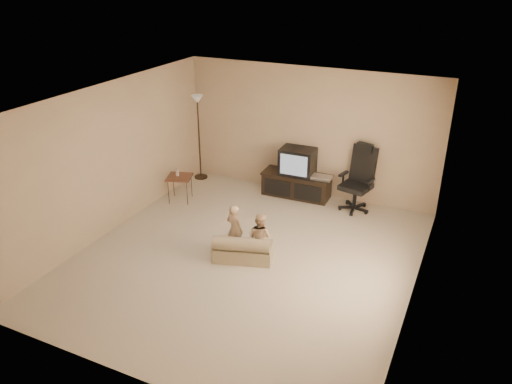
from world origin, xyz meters
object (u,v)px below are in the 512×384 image
at_px(side_table, 179,177).
at_px(toddler_left, 235,229).
at_px(tv_stand, 297,177).
at_px(office_chair, 358,187).
at_px(toddler_right, 260,237).
at_px(floor_lamp, 198,119).
at_px(child_sofa, 243,249).

distance_m(side_table, toddler_left, 2.25).
xyz_separation_m(tv_stand, office_chair, (1.21, -0.06, 0.04)).
height_order(side_table, toddler_left, toddler_left).
height_order(toddler_left, toddler_right, toddler_left).
bearing_deg(toddler_right, floor_lamp, -37.13).
relative_size(tv_stand, toddler_left, 1.63).
bearing_deg(toddler_right, child_sofa, 28.37).
relative_size(toddler_left, toddler_right, 1.05).
xyz_separation_m(tv_stand, side_table, (-1.97, -1.15, 0.08)).
bearing_deg(office_chair, toddler_left, -106.25).
xyz_separation_m(tv_stand, toddler_right, (0.32, -2.45, -0.00)).
relative_size(floor_lamp, child_sofa, 1.78).
bearing_deg(toddler_right, tv_stand, -75.45).
xyz_separation_m(floor_lamp, toddler_left, (2.07, -2.42, -0.88)).
xyz_separation_m(office_chair, child_sofa, (-1.14, -2.48, -0.27)).
xyz_separation_m(side_table, floor_lamp, (-0.22, 1.14, 0.82)).
bearing_deg(child_sofa, toddler_left, 131.62).
bearing_deg(tv_stand, toddler_right, -84.17).
xyz_separation_m(office_chair, floor_lamp, (-3.40, 0.05, 0.85)).
relative_size(side_table, floor_lamp, 0.38).
xyz_separation_m(side_table, child_sofa, (2.05, -1.40, -0.30)).
bearing_deg(tv_stand, toddler_left, -94.44).
distance_m(floor_lamp, toddler_right, 3.62).
distance_m(side_table, child_sofa, 2.50).
relative_size(child_sofa, toddler_right, 1.24).
height_order(floor_lamp, child_sofa, floor_lamp).
bearing_deg(child_sofa, floor_lamp, 114.98).
bearing_deg(office_chair, side_table, -148.06).
distance_m(toddler_left, toddler_right, 0.44).
bearing_deg(toddler_right, side_table, -22.57).
relative_size(tv_stand, floor_lamp, 0.77).
height_order(tv_stand, floor_lamp, floor_lamp).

